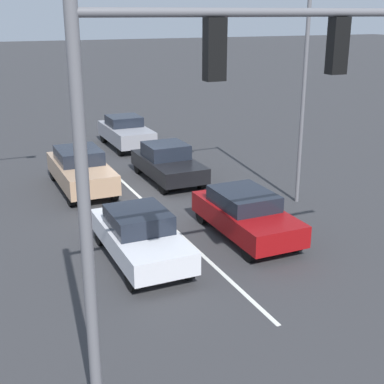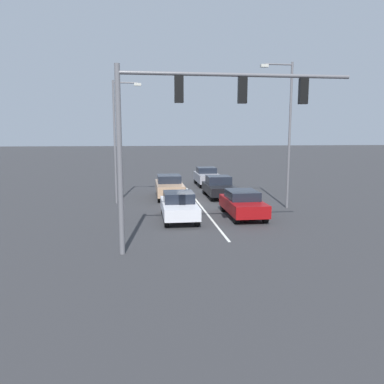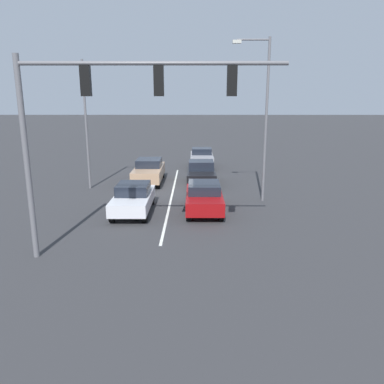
{
  "view_description": "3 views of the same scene",
  "coord_description": "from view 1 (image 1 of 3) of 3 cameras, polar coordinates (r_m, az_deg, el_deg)",
  "views": [
    {
      "loc": [
        5.99,
        18.63,
        6.62
      ],
      "look_at": [
        0.01,
        5.31,
        1.7
      ],
      "focal_mm": 50.0,
      "sensor_mm": 36.0,
      "label": 1
    },
    {
      "loc": [
        3.49,
        24.86,
        4.48
      ],
      "look_at": [
        1.11,
        6.3,
        1.57
      ],
      "focal_mm": 35.0,
      "sensor_mm": 36.0,
      "label": 2
    },
    {
      "loc": [
        -1.29,
        23.53,
        5.49
      ],
      "look_at": [
        -1.21,
        5.94,
        1.15
      ],
      "focal_mm": 35.0,
      "sensor_mm": 36.0,
      "label": 3
    }
  ],
  "objects": [
    {
      "name": "car_maroon_leftlane_front",
      "position": [
        16.54,
        5.73,
        -2.3
      ],
      "size": [
        1.79,
        4.19,
        1.42
      ],
      "color": "maroon",
      "rests_on": "ground_plane"
    },
    {
      "name": "street_lamp_left_shoulder",
      "position": [
        18.95,
        11.51,
        13.14
      ],
      "size": [
        1.96,
        0.24,
        8.61
      ],
      "color": "slate",
      "rests_on": "ground_plane"
    },
    {
      "name": "car_tan_midlane_second",
      "position": [
        21.29,
        -11.78,
        2.4
      ],
      "size": [
        1.83,
        4.6,
        1.59
      ],
      "color": "tan",
      "rests_on": "ground_plane"
    },
    {
      "name": "car_silver_midlane_front",
      "position": [
        14.94,
        -5.58,
        -4.61
      ],
      "size": [
        1.75,
        4.22,
        1.46
      ],
      "color": "silver",
      "rests_on": "ground_plane"
    },
    {
      "name": "car_gray_leftlane_third",
      "position": [
        27.78,
        -7.08,
        6.4
      ],
      "size": [
        1.83,
        4.25,
        1.58
      ],
      "color": "gray",
      "rests_on": "ground_plane"
    },
    {
      "name": "lane_stripe_left_divider",
      "position": [
        18.86,
        -4.09,
        -1.96
      ],
      "size": [
        0.12,
        16.03,
        0.01
      ],
      "primitive_type": "cube",
      "color": "silver",
      "rests_on": "ground_plane"
    },
    {
      "name": "ground_plane",
      "position": [
        20.66,
        -6.03,
        -0.18
      ],
      "size": [
        240.0,
        240.0,
        0.0
      ],
      "primitive_type": "plane",
      "color": "#333335"
    },
    {
      "name": "traffic_signal_gantry",
      "position": [
        8.9,
        5.59,
        9.33
      ],
      "size": [
        8.76,
        0.37,
        6.93
      ],
      "color": "slate",
      "rests_on": "ground_plane"
    },
    {
      "name": "car_black_leftlane_second",
      "position": [
        22.04,
        -2.61,
        3.15
      ],
      "size": [
        1.86,
        4.15,
        1.51
      ],
      "color": "black",
      "rests_on": "ground_plane"
    }
  ]
}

